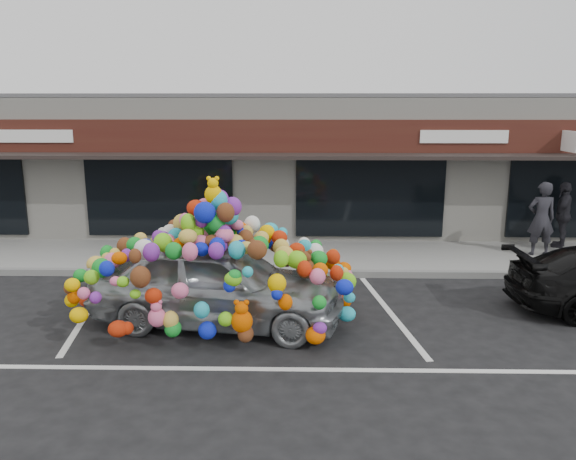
{
  "coord_description": "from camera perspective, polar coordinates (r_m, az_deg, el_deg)",
  "views": [
    {
      "loc": [
        1.0,
        -10.32,
        4.04
      ],
      "look_at": [
        0.76,
        1.4,
        1.39
      ],
      "focal_mm": 35.0,
      "sensor_mm": 36.0,
      "label": 1
    }
  ],
  "objects": [
    {
      "name": "pedestrian_a",
      "position": [
        15.96,
        24.34,
        1.05
      ],
      "size": [
        0.71,
        0.48,
        1.94
      ],
      "primitive_type": "imported",
      "rotation": [
        0.0,
        0.0,
        3.12
      ],
      "color": "black",
      "rests_on": "sidewalk"
    },
    {
      "name": "pedestrian_c",
      "position": [
        17.14,
        26.17,
        1.41
      ],
      "size": [
        1.13,
        0.95,
        1.82
      ],
      "primitive_type": "imported",
      "rotation": [
        0.0,
        0.0,
        4.14
      ],
      "color": "black",
      "rests_on": "sidewalk"
    },
    {
      "name": "shop_building",
      "position": [
        18.88,
        -1.87,
        7.04
      ],
      "size": [
        24.0,
        7.2,
        4.31
      ],
      "color": "silver",
      "rests_on": "ground"
    },
    {
      "name": "parking_stripe_left",
      "position": [
        12.02,
        -19.53,
        -7.63
      ],
      "size": [
        0.73,
        4.37,
        0.01
      ],
      "primitive_type": "cube",
      "rotation": [
        0.0,
        0.0,
        0.14
      ],
      "color": "silver",
      "rests_on": "ground"
    },
    {
      "name": "toy_car",
      "position": [
        10.44,
        -7.14,
        -4.4
      ],
      "size": [
        3.35,
        5.21,
        2.89
      ],
      "rotation": [
        0.0,
        0.0,
        1.42
      ],
      "color": "gray",
      "rests_on": "ground"
    },
    {
      "name": "lane_line",
      "position": [
        9.03,
        7.63,
        -13.92
      ],
      "size": [
        14.0,
        0.12,
        0.01
      ],
      "primitive_type": "cube",
      "color": "silver",
      "rests_on": "ground"
    },
    {
      "name": "sidewalk",
      "position": [
        14.89,
        -2.72,
        -2.71
      ],
      "size": [
        26.0,
        3.0,
        0.15
      ],
      "primitive_type": "cube",
      "color": "gray",
      "rests_on": "ground"
    },
    {
      "name": "ground",
      "position": [
        11.13,
        -4.11,
        -8.58
      ],
      "size": [
        90.0,
        90.0,
        0.0
      ],
      "primitive_type": "plane",
      "color": "black",
      "rests_on": "ground"
    },
    {
      "name": "kerb",
      "position": [
        13.45,
        -3.15,
        -4.41
      ],
      "size": [
        26.0,
        0.18,
        0.16
      ],
      "primitive_type": "cube",
      "color": "slate",
      "rests_on": "ground"
    },
    {
      "name": "parking_stripe_mid",
      "position": [
        11.41,
        10.28,
        -8.19
      ],
      "size": [
        0.73,
        4.37,
        0.01
      ],
      "primitive_type": "cube",
      "rotation": [
        0.0,
        0.0,
        0.14
      ],
      "color": "silver",
      "rests_on": "ground"
    }
  ]
}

